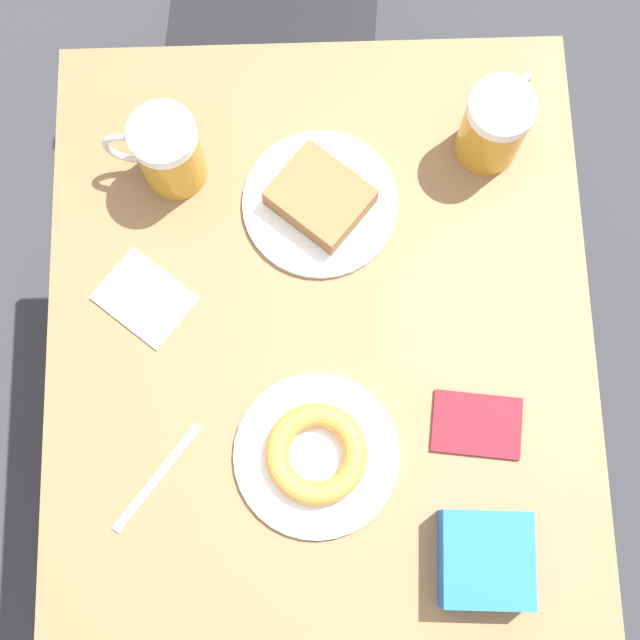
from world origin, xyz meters
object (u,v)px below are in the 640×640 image
passport_near_edge (477,425)px  blue_pouch (485,560)px  beer_mug_left (167,152)px  napkin_folded (145,298)px  plate_with_cake (320,200)px  plate_with_donut (316,454)px  beer_mug_center (495,125)px  fork (157,477)px

passport_near_edge → blue_pouch: (-0.01, -0.18, 0.03)m
beer_mug_left → napkin_folded: bearing=-102.0°
passport_near_edge → plate_with_cake: bearing=122.0°
plate_with_donut → beer_mug_left: 0.48m
beer_mug_left → napkin_folded: 0.21m
passport_near_edge → beer_mug_center: bearing=83.9°
blue_pouch → plate_with_cake: bearing=111.5°
blue_pouch → fork: bearing=164.5°
passport_near_edge → napkin_folded: bearing=157.1°
blue_pouch → beer_mug_center: bearing=85.1°
napkin_folded → beer_mug_center: bearing=23.6°
plate_with_cake → passport_near_edge: (0.21, -0.34, -0.02)m
plate_with_donut → napkin_folded: size_ratio=1.44×
napkin_folded → blue_pouch: (0.47, -0.38, 0.03)m
plate_with_donut → passport_near_edge: bearing=9.0°
beer_mug_left → blue_pouch: beer_mug_left is taller
plate_with_cake → passport_near_edge: bearing=-58.0°
beer_mug_center → passport_near_edge: (-0.05, -0.43, -0.07)m
plate_with_donut → beer_mug_left: (-0.20, 0.44, 0.05)m
plate_with_donut → beer_mug_center: bearing=59.4°
beer_mug_left → beer_mug_center: size_ratio=1.03×
plate_with_cake → beer_mug_center: size_ratio=1.66×
plate_with_donut → beer_mug_center: beer_mug_center is taller
plate_with_cake → napkin_folded: bearing=-152.1°
beer_mug_center → blue_pouch: bearing=-94.9°
plate_with_donut → beer_mug_center: 0.54m
fork → blue_pouch: blue_pouch is taller
plate_with_cake → fork: size_ratio=1.57×
plate_with_donut → fork: plate_with_donut is taller
beer_mug_left → blue_pouch: bearing=-53.9°
blue_pouch → beer_mug_left: bearing=126.1°
plate_with_donut → beer_mug_center: (0.27, 0.46, 0.05)m
beer_mug_center → napkin_folded: bearing=-156.4°
beer_mug_center → fork: size_ratio=0.95×
fork → passport_near_edge: bearing=7.6°
beer_mug_left → napkin_folded: size_ratio=0.90×
beer_mug_left → passport_near_edge: size_ratio=1.06×
plate_with_cake → plate_with_donut: size_ratio=1.00×
passport_near_edge → fork: bearing=-172.4°
beer_mug_center → passport_near_edge: bearing=-96.1°
fork → plate_with_cake: bearing=59.0°
plate_with_donut → beer_mug_left: beer_mug_left is taller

